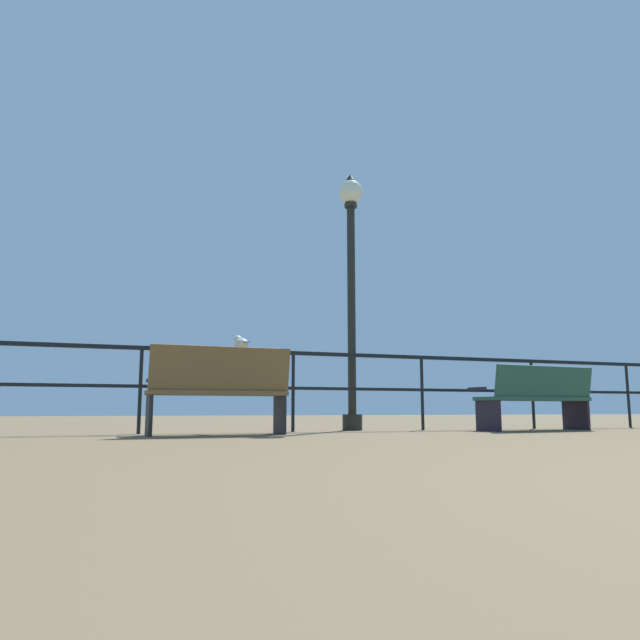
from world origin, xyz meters
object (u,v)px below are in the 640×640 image
at_px(seagull_on_rail, 241,343).
at_px(bench_near_left, 219,386).
at_px(bench_near_right, 537,395).
at_px(lamppost_center, 351,270).

bearing_deg(seagull_on_rail, bench_near_left, -118.49).
distance_m(bench_near_left, seagull_on_rail, 1.04).
height_order(bench_near_right, lamppost_center, lamppost_center).
bearing_deg(bench_near_left, seagull_on_rail, 61.51).
relative_size(bench_near_right, lamppost_center, 0.46).
xyz_separation_m(bench_near_right, seagull_on_rail, (-3.99, 0.76, 0.65)).
relative_size(bench_near_right, seagull_on_rail, 4.21).
relative_size(bench_near_left, bench_near_right, 0.92).
relative_size(lamppost_center, seagull_on_rail, 9.20).
height_order(bench_near_left, lamppost_center, lamppost_center).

